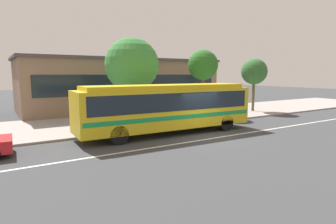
{
  "coord_description": "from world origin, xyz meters",
  "views": [
    {
      "loc": [
        -10.35,
        -12.66,
        3.61
      ],
      "look_at": [
        -1.34,
        1.78,
        1.3
      ],
      "focal_mm": 30.19,
      "sensor_mm": 36.0,
      "label": 1
    }
  ],
  "objects_px": {
    "transit_bus": "(167,105)",
    "street_tree_mid_block": "(203,66)",
    "pedestrian_waiting_near_sign": "(90,114)",
    "street_tree_near_stop": "(132,65)",
    "street_tree_far_end": "(254,72)",
    "pedestrian_walking_along_curb": "(199,108)"
  },
  "relations": [
    {
      "from": "transit_bus",
      "to": "street_tree_mid_block",
      "type": "bearing_deg",
      "value": 35.37
    },
    {
      "from": "pedestrian_waiting_near_sign",
      "to": "street_tree_near_stop",
      "type": "height_order",
      "value": "street_tree_near_stop"
    },
    {
      "from": "street_tree_near_stop",
      "to": "street_tree_far_end",
      "type": "xyz_separation_m",
      "value": [
        12.13,
        -0.79,
        -0.45
      ]
    },
    {
      "from": "pedestrian_walking_along_curb",
      "to": "street_tree_far_end",
      "type": "height_order",
      "value": "street_tree_far_end"
    },
    {
      "from": "pedestrian_walking_along_curb",
      "to": "pedestrian_waiting_near_sign",
      "type": "bearing_deg",
      "value": 169.84
    },
    {
      "from": "street_tree_mid_block",
      "to": "street_tree_far_end",
      "type": "relative_size",
      "value": 1.12
    },
    {
      "from": "pedestrian_waiting_near_sign",
      "to": "street_tree_far_end",
      "type": "xyz_separation_m",
      "value": [
        15.8,
        0.68,
        2.68
      ]
    },
    {
      "from": "transit_bus",
      "to": "pedestrian_waiting_near_sign",
      "type": "bearing_deg",
      "value": 138.29
    },
    {
      "from": "transit_bus",
      "to": "street_tree_mid_block",
      "type": "distance_m",
      "value": 8.11
    },
    {
      "from": "pedestrian_waiting_near_sign",
      "to": "street_tree_far_end",
      "type": "bearing_deg",
      "value": 2.46
    },
    {
      "from": "pedestrian_waiting_near_sign",
      "to": "street_tree_mid_block",
      "type": "bearing_deg",
      "value": 6.4
    },
    {
      "from": "transit_bus",
      "to": "street_tree_mid_block",
      "type": "height_order",
      "value": "street_tree_mid_block"
    },
    {
      "from": "street_tree_mid_block",
      "to": "pedestrian_waiting_near_sign",
      "type": "bearing_deg",
      "value": -173.6
    },
    {
      "from": "pedestrian_walking_along_curb",
      "to": "street_tree_near_stop",
      "type": "bearing_deg",
      "value": 144.89
    },
    {
      "from": "pedestrian_walking_along_curb",
      "to": "transit_bus",
      "type": "bearing_deg",
      "value": -153.93
    },
    {
      "from": "pedestrian_waiting_near_sign",
      "to": "transit_bus",
      "type": "bearing_deg",
      "value": -41.71
    },
    {
      "from": "street_tree_near_stop",
      "to": "street_tree_mid_block",
      "type": "xyz_separation_m",
      "value": [
        6.35,
        -0.35,
        0.03
      ]
    },
    {
      "from": "street_tree_far_end",
      "to": "street_tree_mid_block",
      "type": "bearing_deg",
      "value": 175.6
    },
    {
      "from": "pedestrian_walking_along_curb",
      "to": "street_tree_near_stop",
      "type": "distance_m",
      "value": 5.87
    },
    {
      "from": "transit_bus",
      "to": "pedestrian_walking_along_curb",
      "type": "xyz_separation_m",
      "value": [
        3.98,
        1.95,
        -0.62
      ]
    },
    {
      "from": "street_tree_mid_block",
      "to": "street_tree_far_end",
      "type": "bearing_deg",
      "value": -4.4
    },
    {
      "from": "street_tree_far_end",
      "to": "pedestrian_waiting_near_sign",
      "type": "bearing_deg",
      "value": -177.54
    }
  ]
}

